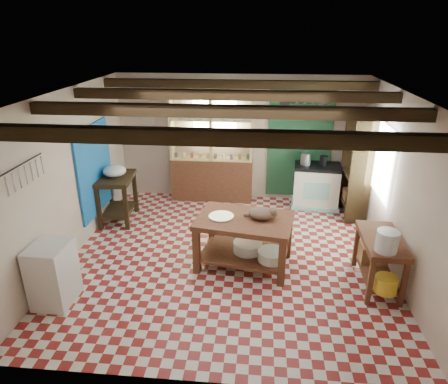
# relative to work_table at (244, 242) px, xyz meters

# --- Properties ---
(floor) EXTENTS (5.00, 5.00, 0.02)m
(floor) POSITION_rel_work_table_xyz_m (-0.26, 0.20, -0.41)
(floor) COLOR maroon
(floor) RESTS_ON ground
(ceiling) EXTENTS (5.00, 5.00, 0.02)m
(ceiling) POSITION_rel_work_table_xyz_m (-0.26, 0.20, 2.20)
(ceiling) COLOR #47474C
(ceiling) RESTS_ON wall_back
(wall_back) EXTENTS (5.00, 0.04, 2.60)m
(wall_back) POSITION_rel_work_table_xyz_m (-0.26, 2.70, 0.90)
(wall_back) COLOR beige
(wall_back) RESTS_ON floor
(wall_front) EXTENTS (5.00, 0.04, 2.60)m
(wall_front) POSITION_rel_work_table_xyz_m (-0.26, -2.30, 0.90)
(wall_front) COLOR beige
(wall_front) RESTS_ON floor
(wall_left) EXTENTS (0.04, 5.00, 2.60)m
(wall_left) POSITION_rel_work_table_xyz_m (-2.76, 0.20, 0.90)
(wall_left) COLOR beige
(wall_left) RESTS_ON floor
(wall_right) EXTENTS (0.04, 5.00, 2.60)m
(wall_right) POSITION_rel_work_table_xyz_m (2.24, 0.20, 0.90)
(wall_right) COLOR beige
(wall_right) RESTS_ON floor
(ceiling_beams) EXTENTS (5.00, 3.80, 0.15)m
(ceiling_beams) POSITION_rel_work_table_xyz_m (-0.26, 0.20, 2.08)
(ceiling_beams) COLOR #2F2010
(ceiling_beams) RESTS_ON ceiling
(blue_wall_patch) EXTENTS (0.04, 1.40, 1.60)m
(blue_wall_patch) POSITION_rel_work_table_xyz_m (-2.73, 1.10, 0.70)
(blue_wall_patch) COLOR #1761B0
(blue_wall_patch) RESTS_ON wall_left
(green_wall_patch) EXTENTS (1.30, 0.04, 2.30)m
(green_wall_patch) POSITION_rel_work_table_xyz_m (0.99, 2.67, 0.85)
(green_wall_patch) COLOR #1D482B
(green_wall_patch) RESTS_ON wall_back
(window_back) EXTENTS (0.90, 0.02, 0.80)m
(window_back) POSITION_rel_work_table_xyz_m (-0.76, 2.68, 1.30)
(window_back) COLOR silver
(window_back) RESTS_ON wall_back
(window_right) EXTENTS (0.02, 1.30, 1.20)m
(window_right) POSITION_rel_work_table_xyz_m (2.22, 1.20, 1.00)
(window_right) COLOR silver
(window_right) RESTS_ON wall_right
(utensil_rail) EXTENTS (0.06, 0.90, 0.28)m
(utensil_rail) POSITION_rel_work_table_xyz_m (-2.70, -1.00, 1.38)
(utensil_rail) COLOR black
(utensil_rail) RESTS_ON wall_left
(pot_rack) EXTENTS (0.86, 0.12, 0.36)m
(pot_rack) POSITION_rel_work_table_xyz_m (0.99, 2.25, 1.78)
(pot_rack) COLOR black
(pot_rack) RESTS_ON ceiling
(shelving_unit) EXTENTS (1.70, 0.34, 2.20)m
(shelving_unit) POSITION_rel_work_table_xyz_m (-0.81, 2.51, 0.70)
(shelving_unit) COLOR #D3B97A
(shelving_unit) RESTS_ON floor
(tall_rack) EXTENTS (0.40, 0.86, 2.00)m
(tall_rack) POSITION_rel_work_table_xyz_m (2.02, 2.00, 0.60)
(tall_rack) COLOR #2F2010
(tall_rack) RESTS_ON floor
(work_table) EXTENTS (1.55, 1.16, 0.80)m
(work_table) POSITION_rel_work_table_xyz_m (0.00, 0.00, 0.00)
(work_table) COLOR brown
(work_table) RESTS_ON floor
(stove) EXTENTS (0.96, 0.68, 0.89)m
(stove) POSITION_rel_work_table_xyz_m (1.36, 2.35, 0.05)
(stove) COLOR white
(stove) RESTS_ON floor
(prep_table) EXTENTS (0.68, 0.93, 0.89)m
(prep_table) POSITION_rel_work_table_xyz_m (-2.46, 1.33, 0.05)
(prep_table) COLOR #2F2010
(prep_table) RESTS_ON floor
(white_cabinet) EXTENTS (0.49, 0.58, 0.85)m
(white_cabinet) POSITION_rel_work_table_xyz_m (-2.48, -1.14, 0.03)
(white_cabinet) COLOR silver
(white_cabinet) RESTS_ON floor
(right_counter) EXTENTS (0.55, 1.07, 0.76)m
(right_counter) POSITION_rel_work_table_xyz_m (1.92, -0.34, -0.02)
(right_counter) COLOR brown
(right_counter) RESTS_ON floor
(cat) EXTENTS (0.39, 0.29, 0.17)m
(cat) POSITION_rel_work_table_xyz_m (0.25, 0.01, 0.49)
(cat) COLOR brown
(cat) RESTS_ON work_table
(steel_tray) EXTENTS (0.44, 0.44, 0.02)m
(steel_tray) POSITION_rel_work_table_xyz_m (-0.35, 0.01, 0.41)
(steel_tray) COLOR #B7B8BF
(steel_tray) RESTS_ON work_table
(basin_large) EXTENTS (0.52, 0.52, 0.16)m
(basin_large) POSITION_rel_work_table_xyz_m (0.06, 0.04, -0.11)
(basin_large) COLOR silver
(basin_large) RESTS_ON work_table
(basin_small) EXTENTS (0.49, 0.49, 0.15)m
(basin_small) POSITION_rel_work_table_xyz_m (0.43, -0.17, -0.11)
(basin_small) COLOR silver
(basin_small) RESTS_ON work_table
(kettle_left) EXTENTS (0.22, 0.22, 0.23)m
(kettle_left) POSITION_rel_work_table_xyz_m (1.11, 2.37, 0.61)
(kettle_left) COLOR #B7B8BF
(kettle_left) RESTS_ON stove
(kettle_right) EXTENTS (0.17, 0.17, 0.20)m
(kettle_right) POSITION_rel_work_table_xyz_m (1.46, 2.35, 0.59)
(kettle_right) COLOR black
(kettle_right) RESTS_ON stove
(enamel_bowl) EXTENTS (0.45, 0.45, 0.21)m
(enamel_bowl) POSITION_rel_work_table_xyz_m (-2.46, 1.33, 0.60)
(enamel_bowl) COLOR silver
(enamel_bowl) RESTS_ON prep_table
(white_bucket) EXTENTS (0.29, 0.29, 0.29)m
(white_bucket) POSITION_rel_work_table_xyz_m (1.87, -0.69, 0.50)
(white_bucket) COLOR silver
(white_bucket) RESTS_ON right_counter
(wicker_basket) EXTENTS (0.39, 0.31, 0.27)m
(wicker_basket) POSITION_rel_work_table_xyz_m (1.93, -0.04, -0.06)
(wicker_basket) COLOR olive
(wicker_basket) RESTS_ON right_counter
(yellow_tub) EXTENTS (0.30, 0.30, 0.22)m
(yellow_tub) POSITION_rel_work_table_xyz_m (1.91, -0.79, -0.09)
(yellow_tub) COLOR gold
(yellow_tub) RESTS_ON right_counter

